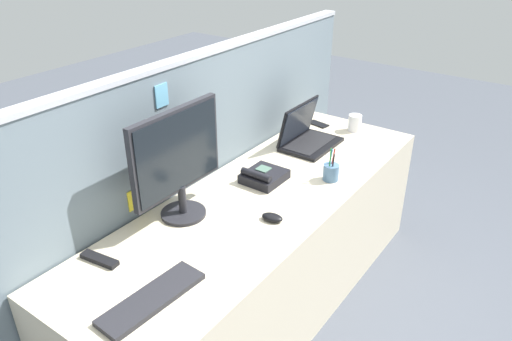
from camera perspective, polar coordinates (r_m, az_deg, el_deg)
The scene contains 12 objects.
ground_plane at distance 2.86m, azimuth 0.85°, elevation -15.15°, with size 10.00×10.00×0.00m, color #4C515B.
desk at distance 2.63m, azimuth 0.90°, elevation -9.49°, with size 2.28×0.71×0.71m, color beige.
cubicle_divider at distance 2.66m, azimuth -6.08°, elevation -0.81°, with size 2.69×0.08×1.36m.
desktop_monitor at distance 2.17m, azimuth -9.06°, elevation 1.46°, with size 0.51×0.21×0.51m.
laptop at distance 2.94m, azimuth 5.78°, elevation 4.15°, with size 0.37×0.26×0.25m.
desk_phone at distance 2.54m, azimuth 0.87°, elevation -0.66°, with size 0.21×0.19×0.08m.
keyboard_main at distance 1.86m, azimuth -11.93°, elevation -14.29°, with size 0.42×0.13×0.02m, color #232328.
computer_mouse_right_hand at distance 2.23m, azimuth 1.89°, elevation -5.45°, with size 0.06×0.10×0.03m, color black.
pen_cup at distance 2.57m, azimuth 8.67°, elevation -0.16°, with size 0.08×0.08×0.18m.
cell_phone_black_slab at distance 3.26m, azimuth 7.24°, elevation 5.36°, with size 0.06×0.13×0.01m, color black.
tv_remote at distance 2.09m, azimuth -17.67°, elevation -9.77°, with size 0.04×0.17×0.02m, color black.
coffee_mug at distance 3.19m, azimuth 11.38°, elevation 5.44°, with size 0.12×0.08×0.10m.
Camera 1 is at (-1.73, -1.18, 1.95)m, focal length 34.55 mm.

